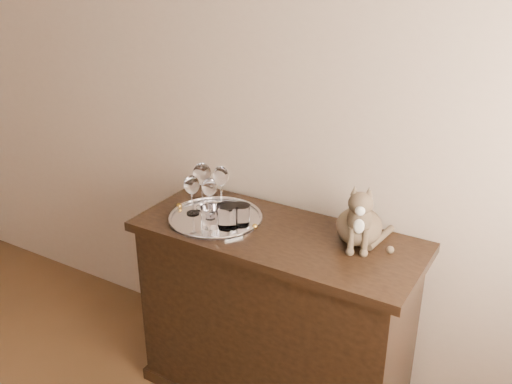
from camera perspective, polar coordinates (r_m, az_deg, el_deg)
wall_back at (r=2.71m, az=-5.89°, el=11.13°), size 4.00×0.10×2.70m
sideboard at (r=2.56m, az=1.93°, el=-12.49°), size 1.20×0.50×0.85m
tray at (r=2.44m, az=-4.05°, el=-2.68°), size 0.40×0.40×0.01m
wine_glass_a at (r=2.49m, az=-5.37°, el=0.60°), size 0.08×0.08×0.21m
wine_glass_b at (r=2.51m, az=-3.52°, el=0.56°), size 0.07×0.07×0.19m
wine_glass_c at (r=2.45m, az=-6.41°, el=-0.28°), size 0.07×0.07×0.18m
wine_glass_d at (r=2.44m, az=-4.66°, el=-0.47°), size 0.06×0.06×0.17m
tumbler_a at (r=2.34m, az=-2.87°, el=-2.45°), size 0.09×0.09×0.10m
tumbler_b at (r=2.35m, az=-4.59°, el=-2.50°), size 0.08×0.08×0.09m
tumbler_c at (r=2.36m, az=-1.57°, el=-2.31°), size 0.08×0.08×0.09m
cat at (r=2.24m, az=10.39°, el=-1.79°), size 0.34×0.33×0.28m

